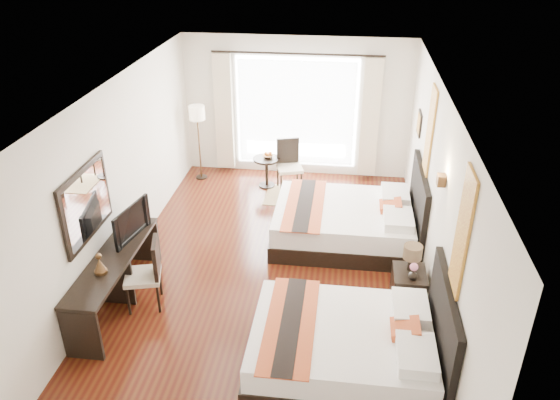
# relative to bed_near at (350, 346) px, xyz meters

# --- Properties ---
(floor) EXTENTS (4.50, 7.50, 0.01)m
(floor) POSITION_rel_bed_near_xyz_m (-1.20, 1.71, -0.33)
(floor) COLOR #3D120B
(floor) RESTS_ON ground
(ceiling) EXTENTS (4.50, 7.50, 0.02)m
(ceiling) POSITION_rel_bed_near_xyz_m (-1.20, 1.71, 2.47)
(ceiling) COLOR white
(ceiling) RESTS_ON wall_headboard
(wall_headboard) EXTENTS (0.01, 7.50, 2.80)m
(wall_headboard) POSITION_rel_bed_near_xyz_m (1.05, 1.71, 1.08)
(wall_headboard) COLOR silver
(wall_headboard) RESTS_ON floor
(wall_desk) EXTENTS (0.01, 7.50, 2.80)m
(wall_desk) POSITION_rel_bed_near_xyz_m (-3.44, 1.71, 1.08)
(wall_desk) COLOR silver
(wall_desk) RESTS_ON floor
(wall_window) EXTENTS (4.50, 0.01, 2.80)m
(wall_window) POSITION_rel_bed_near_xyz_m (-1.20, 5.46, 1.08)
(wall_window) COLOR silver
(wall_window) RESTS_ON floor
(window_glass) EXTENTS (2.40, 0.02, 2.20)m
(window_glass) POSITION_rel_bed_near_xyz_m (-1.20, 5.44, 0.98)
(window_glass) COLOR white
(window_glass) RESTS_ON wall_window
(sheer_curtain) EXTENTS (2.30, 0.02, 2.10)m
(sheer_curtain) POSITION_rel_bed_near_xyz_m (-1.20, 5.38, 0.98)
(sheer_curtain) COLOR white
(sheer_curtain) RESTS_ON wall_window
(drape_left) EXTENTS (0.35, 0.14, 2.35)m
(drape_left) POSITION_rel_bed_near_xyz_m (-2.65, 5.34, 0.96)
(drape_left) COLOR beige
(drape_left) RESTS_ON floor
(drape_right) EXTENTS (0.35, 0.14, 2.35)m
(drape_right) POSITION_rel_bed_near_xyz_m (0.25, 5.34, 0.96)
(drape_right) COLOR beige
(drape_right) RESTS_ON floor
(art_panel_near) EXTENTS (0.03, 0.50, 1.35)m
(art_panel_near) POSITION_rel_bed_near_xyz_m (1.03, 0.00, 1.63)
(art_panel_near) COLOR maroon
(art_panel_near) RESTS_ON wall_headboard
(art_panel_far) EXTENTS (0.03, 0.50, 1.35)m
(art_panel_far) POSITION_rel_bed_near_xyz_m (1.03, 2.89, 1.63)
(art_panel_far) COLOR maroon
(art_panel_far) RESTS_ON wall_headboard
(wall_sconce) EXTENTS (0.10, 0.14, 0.14)m
(wall_sconce) POSITION_rel_bed_near_xyz_m (0.99, 1.30, 1.60)
(wall_sconce) COLOR #4D341B
(wall_sconce) RESTS_ON wall_headboard
(mirror_frame) EXTENTS (0.04, 1.25, 0.95)m
(mirror_frame) POSITION_rel_bed_near_xyz_m (-3.42, 0.81, 1.23)
(mirror_frame) COLOR black
(mirror_frame) RESTS_ON wall_desk
(mirror_glass) EXTENTS (0.01, 1.12, 0.82)m
(mirror_glass) POSITION_rel_bed_near_xyz_m (-3.39, 0.81, 1.23)
(mirror_glass) COLOR white
(mirror_glass) RESTS_ON mirror_frame
(bed_near) EXTENTS (2.22, 1.73, 1.25)m
(bed_near) POSITION_rel_bed_near_xyz_m (0.00, 0.00, 0.00)
(bed_near) COLOR black
(bed_near) RESTS_ON floor
(bed_far) EXTENTS (2.33, 1.82, 1.32)m
(bed_far) POSITION_rel_bed_near_xyz_m (-0.05, 2.89, 0.02)
(bed_far) COLOR black
(bed_far) RESTS_ON floor
(nightstand) EXTENTS (0.44, 0.54, 0.52)m
(nightstand) POSITION_rel_bed_near_xyz_m (0.77, 1.30, -0.06)
(nightstand) COLOR black
(nightstand) RESTS_ON floor
(table_lamp) EXTENTS (0.25, 0.25, 0.40)m
(table_lamp) POSITION_rel_bed_near_xyz_m (0.78, 1.38, 0.45)
(table_lamp) COLOR black
(table_lamp) RESTS_ON nightstand
(vase) EXTENTS (0.16, 0.16, 0.13)m
(vase) POSITION_rel_bed_near_xyz_m (0.79, 1.16, 0.24)
(vase) COLOR black
(vase) RESTS_ON nightstand
(console_desk) EXTENTS (0.50, 2.20, 0.76)m
(console_desk) POSITION_rel_bed_near_xyz_m (-3.19, 0.81, 0.05)
(console_desk) COLOR black
(console_desk) RESTS_ON floor
(television) EXTENTS (0.27, 0.85, 0.49)m
(television) POSITION_rel_bed_near_xyz_m (-3.17, 1.36, 0.68)
(television) COLOR black
(television) RESTS_ON console_desk
(bronze_figurine) EXTENTS (0.22, 0.22, 0.25)m
(bronze_figurine) POSITION_rel_bed_near_xyz_m (-3.19, 0.46, 0.56)
(bronze_figurine) COLOR #4D341B
(bronze_figurine) RESTS_ON console_desk
(desk_chair) EXTENTS (0.57, 0.57, 1.01)m
(desk_chair) POSITION_rel_bed_near_xyz_m (-2.79, 0.84, -0.02)
(desk_chair) COLOR beige
(desk_chair) RESTS_ON floor
(floor_lamp) EXTENTS (0.31, 0.31, 1.53)m
(floor_lamp) POSITION_rel_bed_near_xyz_m (-3.09, 4.92, 0.96)
(floor_lamp) COLOR black
(floor_lamp) RESTS_ON floor
(side_table) EXTENTS (0.52, 0.52, 0.60)m
(side_table) POSITION_rel_bed_near_xyz_m (-1.70, 4.71, -0.02)
(side_table) COLOR black
(side_table) RESTS_ON floor
(fruit_bowl) EXTENTS (0.21, 0.21, 0.05)m
(fruit_bowl) POSITION_rel_bed_near_xyz_m (-1.67, 4.74, 0.30)
(fruit_bowl) COLOR #4C2A1B
(fruit_bowl) RESTS_ON side_table
(window_chair) EXTENTS (0.58, 0.58, 1.00)m
(window_chair) POSITION_rel_bed_near_xyz_m (-1.24, 4.63, -0.02)
(window_chair) COLOR beige
(window_chair) RESTS_ON floor
(jute_rug) EXTENTS (1.33, 0.92, 0.01)m
(jute_rug) POSITION_rel_bed_near_xyz_m (-1.00, 4.34, -0.32)
(jute_rug) COLOR #9F8A5F
(jute_rug) RESTS_ON floor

